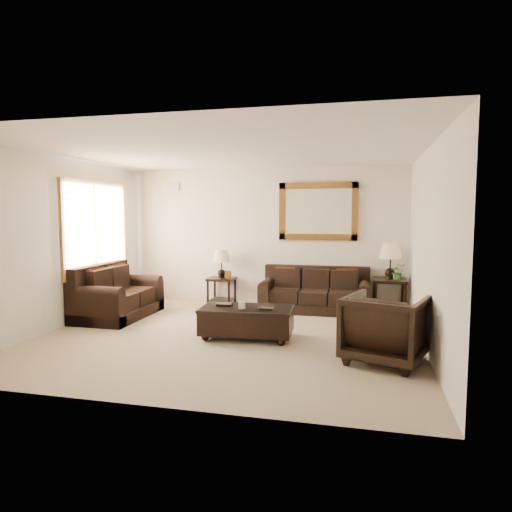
% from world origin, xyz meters
% --- Properties ---
extents(room, '(5.51, 5.01, 2.71)m').
position_xyz_m(room, '(0.00, 0.00, 1.35)').
color(room, gray).
rests_on(room, ground).
extents(window, '(0.07, 1.96, 1.66)m').
position_xyz_m(window, '(-2.70, 0.90, 1.55)').
color(window, white).
rests_on(window, room).
extents(mirror, '(1.50, 0.06, 1.10)m').
position_xyz_m(mirror, '(1.06, 2.47, 1.85)').
color(mirror, '#4E2A0F').
rests_on(mirror, room).
extents(air_vent, '(0.25, 0.02, 0.18)m').
position_xyz_m(air_vent, '(-1.90, 2.48, 2.35)').
color(air_vent, '#999999').
rests_on(air_vent, room).
extents(sofa, '(1.99, 0.86, 0.81)m').
position_xyz_m(sofa, '(1.06, 2.11, 0.29)').
color(sofa, black).
rests_on(sofa, room).
extents(loveseat, '(0.97, 1.64, 0.92)m').
position_xyz_m(loveseat, '(-2.30, 0.79, 0.34)').
color(loveseat, black).
rests_on(loveseat, room).
extents(end_table_left, '(0.50, 0.50, 1.10)m').
position_xyz_m(end_table_left, '(-0.80, 2.21, 0.72)').
color(end_table_left, black).
rests_on(end_table_left, room).
extents(end_table_right, '(0.58, 0.58, 1.29)m').
position_xyz_m(end_table_right, '(2.39, 2.17, 0.84)').
color(end_table_right, black).
rests_on(end_table_right, room).
extents(coffee_table, '(1.37, 0.79, 0.57)m').
position_xyz_m(coffee_table, '(0.29, 0.01, 0.28)').
color(coffee_table, black).
rests_on(coffee_table, room).
extents(armchair, '(1.12, 1.08, 0.92)m').
position_xyz_m(armchair, '(2.20, -0.66, 0.46)').
color(armchair, black).
rests_on(armchair, floor).
extents(potted_plant, '(0.27, 0.30, 0.23)m').
position_xyz_m(potted_plant, '(2.52, 2.06, 0.75)').
color(potted_plant, '#28561D').
rests_on(potted_plant, end_table_right).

